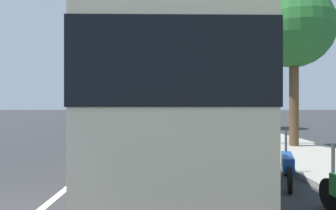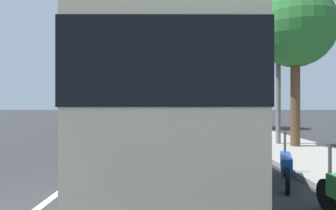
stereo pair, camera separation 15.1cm
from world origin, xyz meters
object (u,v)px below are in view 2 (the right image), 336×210
at_px(coach_bus, 166,103).
at_px(car_behind_bus, 107,121).
at_px(motorcycle_nearest_curb, 286,165).
at_px(car_oncoming, 172,118).
at_px(car_side_street, 141,112).
at_px(roadside_tree_mid_block, 295,29).
at_px(roadside_tree_far_block, 241,64).
at_px(utility_pole, 278,65).

relative_size(coach_bus, car_behind_bus, 2.39).
relative_size(motorcycle_nearest_curb, car_oncoming, 0.49).
bearing_deg(car_side_street, roadside_tree_mid_block, 13.06).
distance_m(car_behind_bus, roadside_tree_mid_block, 14.44).
height_order(motorcycle_nearest_curb, roadside_tree_mid_block, roadside_tree_mid_block).
xyz_separation_m(roadside_tree_far_block, utility_pole, (-10.48, 0.73, -1.50)).
bearing_deg(roadside_tree_far_block, utility_pole, 176.00).
bearing_deg(car_side_street, motorcycle_nearest_curb, 8.17).
relative_size(car_oncoming, roadside_tree_mid_block, 0.63).
xyz_separation_m(car_side_street, roadside_tree_mid_block, (-40.23, -10.97, 4.55)).
distance_m(coach_bus, roadside_tree_mid_block, 7.46).
bearing_deg(utility_pole, car_behind_bus, 49.63).
bearing_deg(car_behind_bus, car_side_street, 178.69).
height_order(car_oncoming, roadside_tree_mid_block, roadside_tree_mid_block).
bearing_deg(roadside_tree_mid_block, car_behind_bus, 48.23).
xyz_separation_m(car_side_street, roadside_tree_far_block, (-28.94, -11.26, 4.60)).
distance_m(car_behind_bus, utility_pole, 13.21).
bearing_deg(motorcycle_nearest_curb, car_behind_bus, 46.24).
xyz_separation_m(coach_bus, motorcycle_nearest_curb, (-1.85, -2.95, -1.51)).
xyz_separation_m(coach_bus, car_oncoming, (18.93, -0.14, -1.27)).
xyz_separation_m(coach_bus, roadside_tree_mid_block, (3.81, -5.53, 3.25)).
bearing_deg(roadside_tree_far_block, roadside_tree_mid_block, 178.53).
distance_m(car_oncoming, car_side_street, 25.72).
height_order(coach_bus, car_side_street, coach_bus).
relative_size(car_behind_bus, utility_pole, 0.63).
bearing_deg(roadside_tree_mid_block, utility_pole, 28.57).
height_order(roadside_tree_far_block, utility_pole, utility_pole).
bearing_deg(car_oncoming, roadside_tree_mid_block, -160.79).
height_order(car_behind_bus, roadside_tree_far_block, roadside_tree_far_block).
xyz_separation_m(car_behind_bus, roadside_tree_mid_block, (-9.13, -10.23, 4.54)).
bearing_deg(coach_bus, car_side_street, 5.96).
xyz_separation_m(car_behind_bus, roadside_tree_far_block, (2.16, -10.51, 4.60)).
bearing_deg(car_behind_bus, motorcycle_nearest_curb, 24.66).
relative_size(motorcycle_nearest_curb, car_side_street, 0.50).
bearing_deg(utility_pole, car_oncoming, 19.07).
distance_m(roadside_tree_mid_block, utility_pole, 1.72).
relative_size(roadside_tree_mid_block, utility_pole, 0.93).
distance_m(car_oncoming, roadside_tree_far_block, 8.24).
bearing_deg(motorcycle_nearest_curb, utility_pole, 0.68).
relative_size(car_behind_bus, car_oncoming, 1.08).
bearing_deg(car_side_street, car_oncoming, 10.35).
height_order(motorcycle_nearest_curb, utility_pole, utility_pole).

